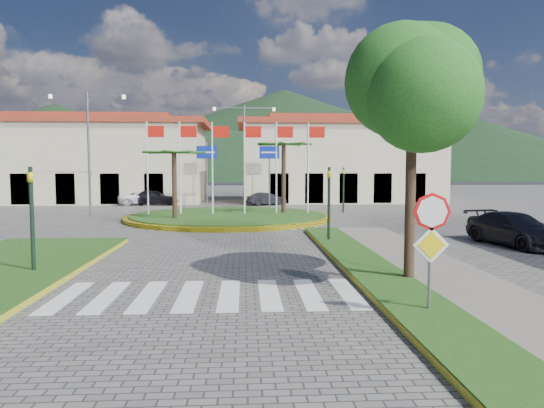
{
  "coord_description": "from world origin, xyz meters",
  "views": [
    {
      "loc": [
        0.99,
        -7.91,
        3.16
      ],
      "look_at": [
        1.9,
        8.0,
        1.97
      ],
      "focal_mm": 32.0,
      "sensor_mm": 36.0,
      "label": 1
    }
  ],
  "objects": [
    {
      "name": "verge_right",
      "position": [
        4.8,
        2.0,
        0.09
      ],
      "size": [
        1.6,
        28.0,
        0.18
      ],
      "primitive_type": "cube",
      "color": "#214413",
      "rests_on": "ground"
    },
    {
      "name": "hill_near_back",
      "position": [
        -10.0,
        130.0,
        8.0
      ],
      "size": [
        110.0,
        110.0,
        16.0
      ],
      "primitive_type": "cone",
      "color": "black",
      "rests_on": "ground"
    },
    {
      "name": "car_dark_b",
      "position": [
        2.87,
        33.1,
        0.54
      ],
      "size": [
        3.45,
        2.2,
        1.07
      ],
      "primitive_type": "imported",
      "rotation": [
        0.0,
        0.0,
        1.93
      ],
      "color": "black",
      "rests_on": "ground"
    },
    {
      "name": "traffic_light_left",
      "position": [
        -5.2,
        6.5,
        1.94
      ],
      "size": [
        0.15,
        0.18,
        3.2
      ],
      "color": "black",
      "rests_on": "ground"
    },
    {
      "name": "traffic_light_far",
      "position": [
        8.0,
        26.0,
        1.94
      ],
      "size": [
        0.18,
        0.15,
        3.2
      ],
      "color": "black",
      "rests_on": "ground"
    },
    {
      "name": "deciduous_tree",
      "position": [
        5.5,
        5.0,
        5.18
      ],
      "size": [
        3.6,
        3.6,
        6.8
      ],
      "color": "black",
      "rests_on": "ground"
    },
    {
      "name": "building_left",
      "position": [
        -14.0,
        38.0,
        3.9
      ],
      "size": [
        23.32,
        9.54,
        8.05
      ],
      "color": "beige",
      "rests_on": "ground"
    },
    {
      "name": "street_lamp_centre",
      "position": [
        1.0,
        30.0,
        4.5
      ],
      "size": [
        4.8,
        0.16,
        8.0
      ],
      "color": "slate",
      "rests_on": "ground"
    },
    {
      "name": "hill_far_mid",
      "position": [
        15.0,
        160.0,
        15.0
      ],
      "size": [
        180.0,
        180.0,
        30.0
      ],
      "primitive_type": "cone",
      "color": "black",
      "rests_on": "ground"
    },
    {
      "name": "street_lamp_west",
      "position": [
        -9.0,
        24.0,
        4.5
      ],
      "size": [
        4.8,
        0.16,
        8.0
      ],
      "color": "slate",
      "rests_on": "ground"
    },
    {
      "name": "ground",
      "position": [
        0.0,
        0.0,
        0.0
      ],
      "size": [
        160.0,
        160.0,
        0.0
      ],
      "primitive_type": "plane",
      "color": "#585553",
      "rests_on": "ground"
    },
    {
      "name": "hill_far_east",
      "position": [
        70.0,
        135.0,
        9.0
      ],
      "size": [
        120.0,
        120.0,
        18.0
      ],
      "primitive_type": "cone",
      "color": "black",
      "rests_on": "ground"
    },
    {
      "name": "car_dark_a",
      "position": [
        -6.58,
        33.83,
        0.68
      ],
      "size": [
        4.01,
        1.63,
        1.36
      ],
      "primitive_type": "imported",
      "rotation": [
        0.0,
        0.0,
        1.58
      ],
      "color": "black",
      "rests_on": "ground"
    },
    {
      "name": "sidewalk_right",
      "position": [
        6.0,
        2.0,
        0.07
      ],
      "size": [
        4.0,
        28.0,
        0.15
      ],
      "primitive_type": "cube",
      "color": "gray",
      "rests_on": "ground"
    },
    {
      "name": "building_right",
      "position": [
        10.0,
        38.0,
        3.9
      ],
      "size": [
        19.08,
        9.54,
        8.05
      ],
      "color": "beige",
      "rests_on": "ground"
    },
    {
      "name": "white_van",
      "position": [
        -7.69,
        34.13,
        0.6
      ],
      "size": [
        4.72,
        3.4,
        1.19
      ],
      "primitive_type": "imported",
      "rotation": [
        0.0,
        0.0,
        1.94
      ],
      "color": "white",
      "rests_on": "ground"
    },
    {
      "name": "hill_far_west",
      "position": [
        -55.0,
        140.0,
        11.0
      ],
      "size": [
        140.0,
        140.0,
        22.0
      ],
      "primitive_type": "cone",
      "color": "black",
      "rests_on": "ground"
    },
    {
      "name": "car_side_right",
      "position": [
        12.0,
        11.11,
        0.67
      ],
      "size": [
        2.67,
        4.86,
        1.33
      ],
      "primitive_type": "imported",
      "rotation": [
        0.0,
        0.0,
        0.18
      ],
      "color": "black",
      "rests_on": "ground"
    },
    {
      "name": "traffic_light_right",
      "position": [
        4.5,
        12.0,
        1.94
      ],
      "size": [
        0.15,
        0.18,
        3.2
      ],
      "color": "black",
      "rests_on": "ground"
    },
    {
      "name": "stop_sign",
      "position": [
        4.9,
        1.96,
        1.79
      ],
      "size": [
        0.8,
        0.11,
        2.65
      ],
      "color": "slate",
      "rests_on": "ground"
    },
    {
      "name": "crosswalk",
      "position": [
        0.0,
        4.0,
        0.01
      ],
      "size": [
        8.0,
        3.0,
        0.01
      ],
      "primitive_type": "cube",
      "color": "silver",
      "rests_on": "ground"
    },
    {
      "name": "direction_sign_east",
      "position": [
        3.0,
        30.97,
        3.53
      ],
      "size": [
        1.6,
        0.14,
        5.2
      ],
      "color": "slate",
      "rests_on": "ground"
    },
    {
      "name": "roundabout_island",
      "position": [
        0.0,
        22.0,
        0.17
      ],
      "size": [
        12.7,
        12.7,
        6.0
      ],
      "color": "yellow",
      "rests_on": "ground"
    },
    {
      "name": "direction_sign_west",
      "position": [
        -2.0,
        30.97,
        3.53
      ],
      "size": [
        1.6,
        0.14,
        5.2
      ],
      "color": "slate",
      "rests_on": "ground"
    }
  ]
}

